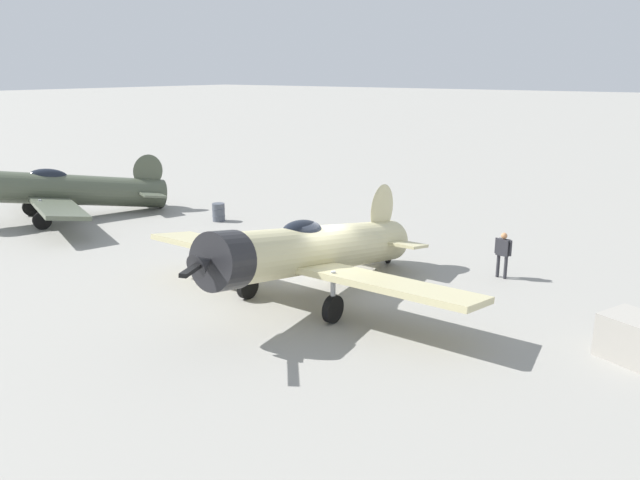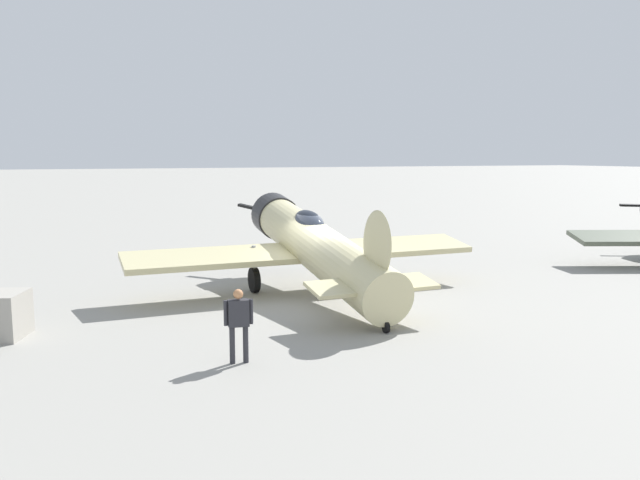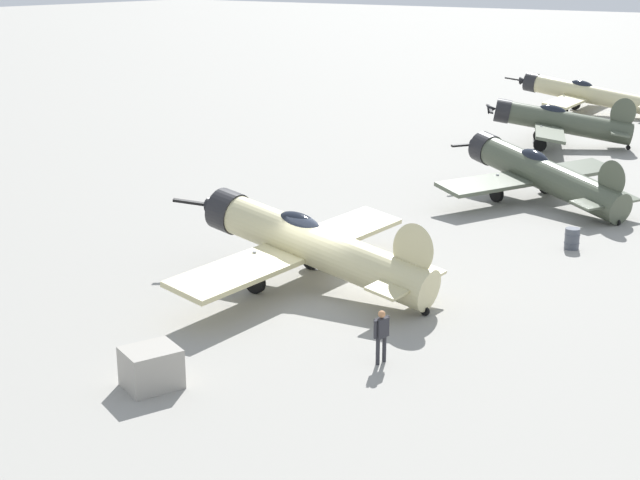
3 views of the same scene
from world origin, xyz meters
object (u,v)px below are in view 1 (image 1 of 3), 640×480
object	(u,v)px
airplane_foreground	(310,251)
airplane_mid_apron	(59,190)
equipment_crate	(635,338)
fuel_drum	(219,212)
ground_crew_mechanic	(503,251)

from	to	relation	value
airplane_foreground	airplane_mid_apron	distance (m)	16.13
equipment_crate	fuel_drum	bearing A→B (deg)	-13.35
airplane_foreground	fuel_drum	bearing A→B (deg)	-120.43
fuel_drum	equipment_crate	bearing A→B (deg)	166.65
equipment_crate	fuel_drum	distance (m)	19.17
ground_crew_mechanic	equipment_crate	size ratio (longest dim) A/B	0.90
equipment_crate	airplane_mid_apron	bearing A→B (deg)	-0.70
ground_crew_mechanic	fuel_drum	xyz separation A→B (m)	(13.76, -0.27, -0.54)
airplane_mid_apron	fuel_drum	world-z (taller)	airplane_mid_apron
equipment_crate	fuel_drum	size ratio (longest dim) A/B	2.09
ground_crew_mechanic	equipment_crate	xyz separation A→B (m)	(-4.90, 4.16, -0.41)
airplane_mid_apron	ground_crew_mechanic	size ratio (longest dim) A/B	6.46
airplane_mid_apron	airplane_foreground	bearing A→B (deg)	105.98
ground_crew_mechanic	fuel_drum	size ratio (longest dim) A/B	1.88
airplane_mid_apron	equipment_crate	xyz separation A→B (m)	(-24.94, 0.31, -0.86)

